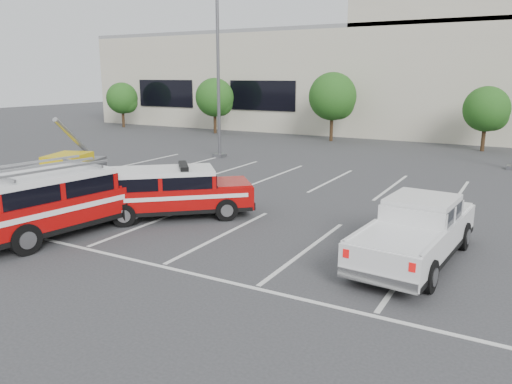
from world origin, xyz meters
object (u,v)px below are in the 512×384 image
(tree_far_left, at_px, (123,99))
(tree_mid_left, at_px, (334,98))
(convention_building, at_px, (436,74))
(white_pickup, at_px, (415,237))
(tree_left, at_px, (216,99))
(ladder_suv, at_px, (59,205))
(fire_chief_suv, at_px, (172,195))
(light_pole_left, at_px, (218,65))
(tree_mid_right, at_px, (488,111))
(utility_rig, at_px, (66,171))

(tree_far_left, distance_m, tree_mid_left, 20.01)
(convention_building, relative_size, white_pickup, 11.23)
(tree_left, relative_size, ladder_suv, 0.78)
(fire_chief_suv, height_order, white_pickup, fire_chief_suv)
(white_pickup, relative_size, ladder_suv, 0.94)
(white_pickup, bearing_deg, fire_chief_suv, -176.97)
(tree_far_left, xyz_separation_m, light_pole_left, (16.91, -10.05, 2.68))
(light_pole_left, distance_m, fire_chief_suv, 13.17)
(tree_mid_left, bearing_deg, tree_left, -180.00)
(tree_far_left, relative_size, tree_mid_right, 1.00)
(white_pickup, xyz_separation_m, ladder_suv, (-9.79, -2.80, 0.22))
(white_pickup, height_order, utility_rig, utility_rig)
(tree_left, bearing_deg, light_pole_left, -55.48)
(tree_mid_left, bearing_deg, convention_building, 62.60)
(convention_building, bearing_deg, fire_chief_suv, -95.08)
(convention_building, distance_m, ladder_suv, 34.56)
(fire_chief_suv, height_order, utility_rig, utility_rig)
(convention_building, height_order, tree_left, convention_building)
(utility_rig, bearing_deg, white_pickup, -27.19)
(tree_mid_left, xyz_separation_m, white_pickup, (10.32, -21.43, -2.40))
(utility_rig, bearing_deg, fire_chief_suv, -33.52)
(fire_chief_suv, bearing_deg, tree_left, 169.23)
(light_pole_left, height_order, fire_chief_suv, light_pole_left)
(tree_left, height_order, tree_mid_left, tree_mid_left)
(tree_left, height_order, white_pickup, tree_left)
(tree_far_left, bearing_deg, utility_rig, -52.13)
(tree_left, relative_size, light_pole_left, 0.43)
(white_pickup, bearing_deg, tree_left, 138.23)
(tree_far_left, xyz_separation_m, tree_mid_left, (20.00, 0.00, 0.54))
(tree_mid_right, bearing_deg, fire_chief_suv, -109.89)
(tree_far_left, xyz_separation_m, white_pickup, (30.32, -21.43, -1.86))
(white_pickup, bearing_deg, tree_far_left, 149.50)
(tree_left, height_order, ladder_suv, tree_left)
(tree_mid_left, distance_m, tree_mid_right, 10.01)
(tree_mid_left, bearing_deg, light_pole_left, -107.10)
(light_pole_left, bearing_deg, ladder_suv, -75.67)
(light_pole_left, xyz_separation_m, utility_rig, (-1.84, -9.33, -4.60))
(light_pole_left, relative_size, ladder_suv, 1.80)
(white_pickup, distance_m, utility_rig, 15.39)
(convention_building, xyz_separation_m, utility_rig, (-10.02, -29.20, -4.13))
(tree_mid_right, bearing_deg, tree_far_left, 180.00)
(convention_building, xyz_separation_m, ladder_suv, (-4.56, -34.04, -3.86))
(fire_chief_suv, bearing_deg, utility_rig, -144.96)
(convention_building, xyz_separation_m, tree_left, (-15.09, -9.82, -1.95))
(convention_building, relative_size, light_pole_left, 5.86)
(tree_mid_right, height_order, fire_chief_suv, tree_mid_right)
(convention_building, distance_m, tree_left, 18.11)
(light_pole_left, relative_size, white_pickup, 1.92)
(tree_mid_left, bearing_deg, white_pickup, -64.29)
(tree_left, xyz_separation_m, tree_mid_right, (20.00, -0.00, -0.27))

